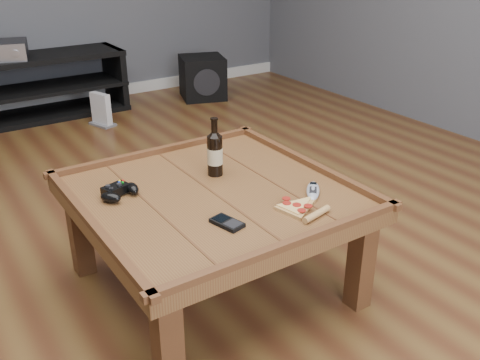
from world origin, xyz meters
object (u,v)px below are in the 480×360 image
subwoofer (203,77)px  av_receiver (0,50)px  smartphone (227,223)px  beer_bottle (215,152)px  remote_control (313,191)px  game_console (101,111)px  media_console (35,88)px  coffee_table (213,205)px  pizza_slice (300,208)px  game_controller (119,191)px

subwoofer → av_receiver: bearing=-169.9°
smartphone → beer_bottle: bearing=50.6°
remote_control → game_console: size_ratio=0.61×
media_console → subwoofer: 1.42m
coffee_table → remote_control: bearing=-35.6°
game_console → smartphone: bearing=-119.7°
smartphone → remote_control: (0.41, 0.02, 0.00)m
coffee_table → beer_bottle: bearing=54.6°
coffee_table → remote_control: size_ratio=6.62×
beer_bottle → pizza_slice: size_ratio=0.92×
beer_bottle → subwoofer: bearing=61.3°
remote_control → av_receiver: size_ratio=0.35×
beer_bottle → pizza_slice: bearing=-78.4°
smartphone → game_console: (0.44, 2.53, -0.34)m
subwoofer → media_console: bearing=-171.2°
coffee_table → game_console: size_ratio=4.03×
pizza_slice → game_console: 2.61m
pizza_slice → av_receiver: bearing=85.2°
beer_bottle → pizza_slice: 0.46m
subwoofer → game_console: bearing=-148.8°
pizza_slice → subwoofer: size_ratio=0.57×
coffee_table → game_controller: bearing=153.0°
subwoofer → pizza_slice: bearing=-94.7°
pizza_slice → av_receiver: size_ratio=0.60×
game_controller → av_receiver: 2.59m
pizza_slice → game_console: bearing=74.1°
remote_control → subwoofer: (1.08, 2.74, -0.28)m
media_console → smartphone: (-0.09, -3.00, 0.21)m
beer_bottle → game_controller: bearing=176.3°
game_controller → game_console: game_controller is taller
av_receiver → game_console: av_receiver is taller
media_console → smartphone: media_console is taller
beer_bottle → game_controller: (-0.41, 0.03, -0.08)m
remote_control → game_console: remote_control is taller
coffee_table → smartphone: (-0.09, -0.25, 0.07)m
beer_bottle → smartphone: beer_bottle is taller
pizza_slice → remote_control: pizza_slice is taller
smartphone → subwoofer: smartphone is taller
pizza_slice → game_console: (0.17, 2.58, -0.34)m
game_controller → remote_control: bearing=-47.6°
beer_bottle → av_receiver: 2.63m
coffee_table → game_console: bearing=81.1°
beer_bottle → remote_control: (0.22, -0.36, -0.09)m
coffee_table → game_console: 2.32m
coffee_table → pizza_slice: size_ratio=3.85×
game_console → av_receiver: bearing=120.4°
media_console → subwoofer: (1.40, -0.24, -0.06)m
remote_control → game_console: 2.53m
coffee_table → beer_bottle: beer_bottle is taller
beer_bottle → av_receiver: bearing=96.6°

